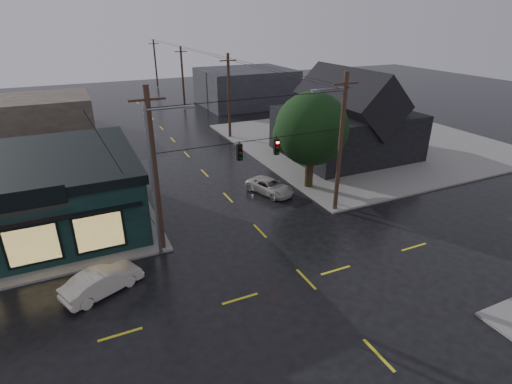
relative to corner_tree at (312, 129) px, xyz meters
name	(u,v)px	position (x,y,z in m)	size (l,w,h in m)	color
ground_plane	(306,279)	(-7.00, -11.07, -5.09)	(160.00, 160.00, 0.00)	black
sidewalk_ne	(363,141)	(13.00, 8.93, -5.01)	(28.00, 28.00, 0.15)	slate
pizza_shop	(9,197)	(-22.00, 1.87, -2.53)	(16.30, 12.34, 4.90)	black
ne_building	(347,112)	(8.00, 5.93, -0.62)	(12.60, 11.60, 8.75)	black
corner_tree	(312,129)	(0.00, 0.00, 0.00)	(5.96, 5.96, 7.95)	black
utility_pole_nw	(164,249)	(-13.50, -4.57, -5.09)	(2.00, 0.32, 10.15)	black
utility_pole_ne	(335,210)	(-0.50, -4.57, -5.09)	(2.00, 0.32, 10.15)	black
utility_pole_far_a	(230,138)	(-0.50, 16.93, -5.09)	(2.00, 0.32, 9.65)	black
utility_pole_far_b	(185,106)	(-0.50, 36.93, -5.09)	(2.00, 0.32, 9.15)	black
utility_pole_far_c	(158,87)	(-0.50, 56.93, -5.09)	(2.00, 0.32, 9.15)	black
span_signal_assembly	(258,149)	(-6.90, -4.57, 0.61)	(13.00, 0.48, 1.23)	black
streetlight_nw	(161,256)	(-13.80, -5.27, -5.09)	(5.40, 0.30, 9.15)	slate
streetlight_ne	(335,205)	(0.00, -3.87, -5.09)	(5.40, 0.30, 9.15)	slate
bg_building_west	(39,115)	(-21.00, 28.93, -2.89)	(12.00, 10.00, 4.40)	#352D26
bg_building_east	(246,87)	(9.00, 33.93, -2.29)	(14.00, 12.00, 5.60)	#242529
sedan_cream	(102,281)	(-17.35, -7.49, -4.40)	(1.45, 4.17, 1.37)	beige
suv_silver	(270,186)	(-3.53, 0.31, -4.50)	(1.97, 4.27, 1.19)	#AFA9A1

